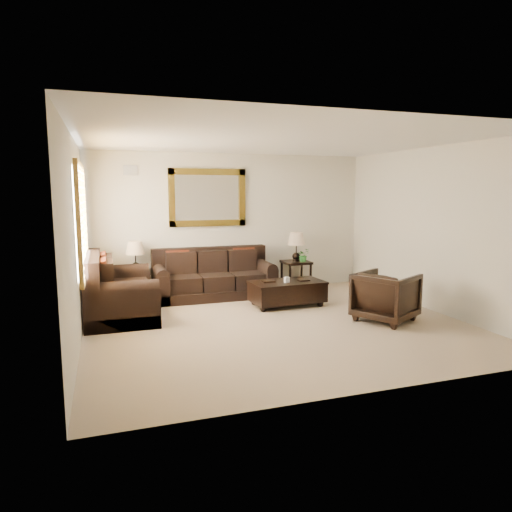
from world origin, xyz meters
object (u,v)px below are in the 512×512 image
object	(u,v)px
loveseat	(116,294)
armchair	(386,294)
end_table_right	(296,252)
end_table_left	(136,262)
sofa	(214,279)
coffee_table	(287,290)

from	to	relation	value
loveseat	armchair	distance (m)	4.20
end_table_right	end_table_left	bearing A→B (deg)	179.71
sofa	coffee_table	size ratio (longest dim) A/B	1.71
loveseat	end_table_right	size ratio (longest dim) A/B	1.55
end_table_left	armchair	bearing A→B (deg)	-36.09
end_table_left	armchair	world-z (taller)	end_table_left
end_table_left	coffee_table	xyz separation A→B (m)	(2.46, -1.24, -0.44)
end_table_right	loveseat	bearing A→B (deg)	-163.80
loveseat	coffee_table	world-z (taller)	loveseat
loveseat	end_table_right	distance (m)	3.69
loveseat	coffee_table	size ratio (longest dim) A/B	1.38
coffee_table	sofa	bearing A→B (deg)	130.96
coffee_table	end_table_left	bearing A→B (deg)	150.08
sofa	armchair	bearing A→B (deg)	-48.68
end_table_left	armchair	size ratio (longest dim) A/B	1.30
sofa	coffee_table	xyz separation A→B (m)	(1.05, -1.09, -0.06)
sofa	loveseat	xyz separation A→B (m)	(-1.78, -0.89, 0.04)
end_table_left	end_table_right	xyz separation A→B (m)	(3.15, -0.02, 0.05)
end_table_right	coffee_table	distance (m)	1.49
coffee_table	armchair	xyz separation A→B (m)	(1.08, -1.34, 0.15)
loveseat	end_table_right	xyz separation A→B (m)	(3.53, 1.03, 0.38)
loveseat	coffee_table	distance (m)	2.84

